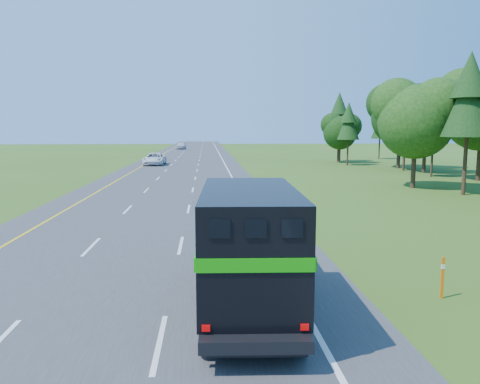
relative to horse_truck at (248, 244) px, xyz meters
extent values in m
cube|color=#38383A|center=(-4.02, 46.05, -1.80)|extent=(15.00, 260.00, 0.04)
cube|color=yellow|center=(-9.52, 46.05, -1.77)|extent=(0.15, 260.00, 0.01)
cube|color=white|center=(1.48, 46.05, -1.77)|extent=(0.15, 260.00, 0.01)
cylinder|color=black|center=(-0.84, 3.08, -1.26)|extent=(0.37, 1.04, 1.03)
cylinder|color=black|center=(1.12, 2.99, -1.26)|extent=(0.37, 1.04, 1.03)
cylinder|color=black|center=(-1.04, -1.40, -1.26)|extent=(0.37, 1.04, 1.03)
cylinder|color=black|center=(0.91, -1.49, -1.26)|extent=(0.37, 1.04, 1.03)
cylinder|color=black|center=(-1.10, -2.51, -1.26)|extent=(0.37, 1.04, 1.03)
cylinder|color=black|center=(0.86, -2.60, -1.26)|extent=(0.37, 1.04, 1.03)
cube|color=black|center=(0.00, 0.05, -1.15)|extent=(2.58, 7.56, 0.26)
cube|color=black|center=(0.14, 2.94, -0.13)|extent=(2.36, 1.78, 1.77)
cube|color=black|center=(0.17, 3.80, 0.33)|extent=(2.05, 0.15, 0.56)
cube|color=black|center=(-0.03, -0.60, 0.26)|extent=(2.58, 5.51, 2.56)
cube|color=#109708|center=(-0.15, -3.32, 0.39)|extent=(2.33, 0.14, 0.28)
cube|color=#109708|center=(-1.21, -0.55, 0.39)|extent=(0.29, 5.41, 0.28)
cube|color=#109708|center=(1.16, -0.66, 0.39)|extent=(0.29, 5.41, 0.28)
cube|color=black|center=(-0.85, -3.29, 1.12)|extent=(0.42, 0.06, 0.37)
cube|color=black|center=(-0.15, -3.32, 1.12)|extent=(0.42, 0.06, 0.37)
cube|color=black|center=(0.55, -3.35, 1.12)|extent=(0.42, 0.06, 0.37)
cube|color=black|center=(-0.15, -3.21, -1.50)|extent=(2.15, 0.21, 0.09)
cube|color=#B20505|center=(-1.13, -3.28, -0.88)|extent=(0.17, 0.04, 0.13)
cube|color=#B20505|center=(0.83, -3.37, -0.88)|extent=(0.17, 0.04, 0.13)
imported|color=white|center=(-8.09, 52.01, -0.96)|extent=(2.82, 5.91, 1.63)
imported|color=silver|center=(-7.11, 102.71, -0.94)|extent=(2.35, 5.03, 1.67)
cube|color=orange|center=(5.63, 0.40, -1.21)|extent=(0.09, 0.04, 1.22)
cube|color=white|center=(5.63, 0.40, -0.87)|extent=(0.10, 0.06, 0.13)
camera|label=1|loc=(-1.09, -12.09, 3.02)|focal=35.00mm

